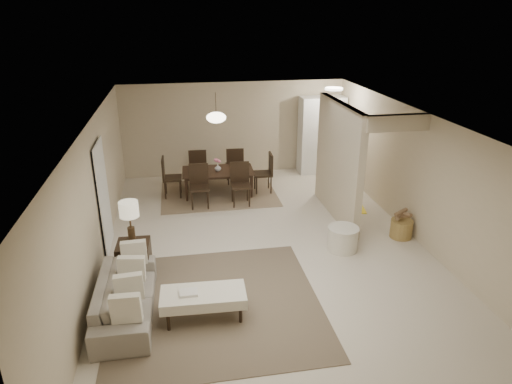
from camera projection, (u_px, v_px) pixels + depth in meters
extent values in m
plane|color=beige|center=(266.00, 249.00, 8.73)|extent=(9.00, 9.00, 0.00)
plane|color=white|center=(268.00, 120.00, 7.80)|extent=(9.00, 9.00, 0.00)
plane|color=#C3B394|center=(234.00, 129.00, 12.38)|extent=(6.00, 0.00, 6.00)
plane|color=#C3B394|center=(95.00, 199.00, 7.78)|extent=(0.00, 9.00, 9.00)
plane|color=#C3B394|center=(420.00, 178.00, 8.75)|extent=(0.00, 9.00, 9.00)
cube|color=#C3B394|center=(338.00, 161.00, 9.70)|extent=(0.15, 2.50, 2.50)
cube|color=black|center=(103.00, 198.00, 8.42)|extent=(0.04, 0.90, 2.04)
cube|color=white|center=(321.00, 135.00, 12.51)|extent=(1.20, 0.55, 2.10)
cylinder|color=white|center=(334.00, 89.00, 11.11)|extent=(0.44, 0.44, 0.05)
cube|color=brown|center=(216.00, 304.00, 7.08)|extent=(3.20, 3.20, 0.01)
imported|color=gray|center=(126.00, 297.00, 6.75)|extent=(2.03, 0.82, 0.59)
cube|color=beige|center=(203.00, 297.00, 6.64)|extent=(1.26, 0.62, 0.17)
cylinder|color=black|center=(168.00, 322.00, 6.45)|extent=(0.05, 0.05, 0.28)
cylinder|color=black|center=(241.00, 315.00, 6.62)|extent=(0.05, 0.05, 0.28)
cylinder|color=black|center=(168.00, 305.00, 6.83)|extent=(0.05, 0.05, 0.28)
cylinder|color=black|center=(237.00, 298.00, 6.99)|extent=(0.05, 0.05, 0.28)
cube|color=black|center=(134.00, 259.00, 7.79)|extent=(0.56, 0.56, 0.60)
cylinder|color=#44301D|center=(132.00, 235.00, 7.62)|extent=(0.12, 0.12, 0.30)
cylinder|color=#44301D|center=(130.00, 220.00, 7.51)|extent=(0.03, 0.03, 0.26)
cylinder|color=beige|center=(129.00, 209.00, 7.44)|extent=(0.32, 0.32, 0.26)
cylinder|color=beige|center=(343.00, 239.00, 8.62)|extent=(0.59, 0.59, 0.46)
cylinder|color=olive|center=(401.00, 229.00, 9.11)|extent=(0.51, 0.51, 0.37)
cube|color=#77664A|center=(219.00, 194.00, 11.31)|extent=(2.80, 2.10, 0.01)
imported|color=black|center=(218.00, 183.00, 11.20)|extent=(1.75, 1.02, 0.61)
imported|color=white|center=(218.00, 168.00, 11.06)|extent=(0.19, 0.19, 0.17)
cube|color=yellow|center=(347.00, 209.00, 10.43)|extent=(0.88, 0.63, 0.01)
cylinder|color=#44301D|center=(216.00, 103.00, 10.48)|extent=(0.02, 0.02, 0.50)
ellipsoid|color=#FFEAC6|center=(216.00, 118.00, 10.60)|extent=(0.46, 0.46, 0.25)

